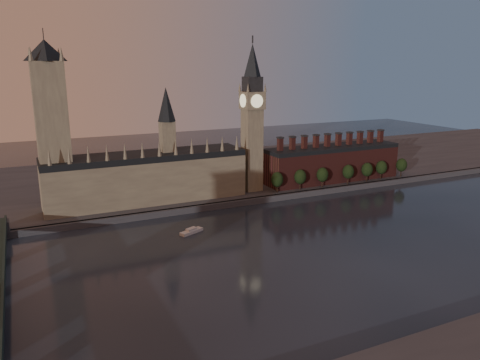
{
  "coord_description": "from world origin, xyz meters",
  "views": [
    {
      "loc": [
        -138.02,
        -181.39,
        91.88
      ],
      "look_at": [
        -25.54,
        55.0,
        27.27
      ],
      "focal_mm": 35.0,
      "sensor_mm": 36.0,
      "label": 1
    }
  ],
  "objects": [
    {
      "name": "embankment_tree_1",
      "position": [
        41.83,
        95.44,
        13.47
      ],
      "size": [
        8.6,
        8.6,
        14.88
      ],
      "color": "black",
      "rests_on": "north_bank"
    },
    {
      "name": "embankment_tree_2",
      "position": [
        60.15,
        94.05,
        13.47
      ],
      "size": [
        8.6,
        8.6,
        14.88
      ],
      "color": "black",
      "rests_on": "north_bank"
    },
    {
      "name": "chimney_block",
      "position": [
        80.0,
        110.0,
        17.82
      ],
      "size": [
        110.0,
        25.0,
        37.0
      ],
      "color": "#562321",
      "rests_on": "north_bank"
    },
    {
      "name": "river_boat",
      "position": [
        -56.13,
        54.26,
        1.1
      ],
      "size": [
        14.82,
        9.56,
        2.88
      ],
      "rotation": [
        0.0,
        0.0,
        0.42
      ],
      "color": "silver",
      "rests_on": "ground"
    },
    {
      "name": "palace_of_westminster",
      "position": [
        -64.41,
        114.91,
        21.63
      ],
      "size": [
        130.0,
        30.3,
        74.0
      ],
      "color": "gray",
      "rests_on": "north_bank"
    },
    {
      "name": "north_bank",
      "position": [
        0.0,
        178.04,
        2.0
      ],
      "size": [
        900.0,
        182.0,
        4.0
      ],
      "color": "#45454A",
      "rests_on": "ground"
    },
    {
      "name": "embankment_tree_5",
      "position": [
        116.8,
        95.01,
        13.47
      ],
      "size": [
        8.6,
        8.6,
        14.88
      ],
      "color": "black",
      "rests_on": "north_bank"
    },
    {
      "name": "big_ben",
      "position": [
        10.0,
        110.0,
        56.83
      ],
      "size": [
        15.0,
        15.0,
        107.0
      ],
      "color": "gray",
      "rests_on": "north_bank"
    },
    {
      "name": "embankment_tree_3",
      "position": [
        83.62,
        94.01,
        13.47
      ],
      "size": [
        8.6,
        8.6,
        14.88
      ],
      "color": "black",
      "rests_on": "north_bank"
    },
    {
      "name": "embankment_tree_0",
      "position": [
        22.61,
        95.35,
        13.47
      ],
      "size": [
        8.6,
        8.6,
        14.88
      ],
      "color": "black",
      "rests_on": "north_bank"
    },
    {
      "name": "ground",
      "position": [
        0.0,
        0.0,
        0.0
      ],
      "size": [
        900.0,
        900.0,
        0.0
      ],
      "primitive_type": "plane",
      "color": "black",
      "rests_on": "ground"
    },
    {
      "name": "victoria_tower",
      "position": [
        -120.0,
        115.0,
        59.09
      ],
      "size": [
        24.0,
        24.0,
        108.0
      ],
      "color": "gray",
      "rests_on": "north_bank"
    },
    {
      "name": "embankment_tree_6",
      "position": [
        137.77,
        95.05,
        13.47
      ],
      "size": [
        8.6,
        8.6,
        14.88
      ],
      "color": "black",
      "rests_on": "north_bank"
    },
    {
      "name": "embankment_tree_4",
      "position": [
        101.35,
        93.65,
        13.47
      ],
      "size": [
        8.6,
        8.6,
        14.88
      ],
      "color": "black",
      "rests_on": "north_bank"
    }
  ]
}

